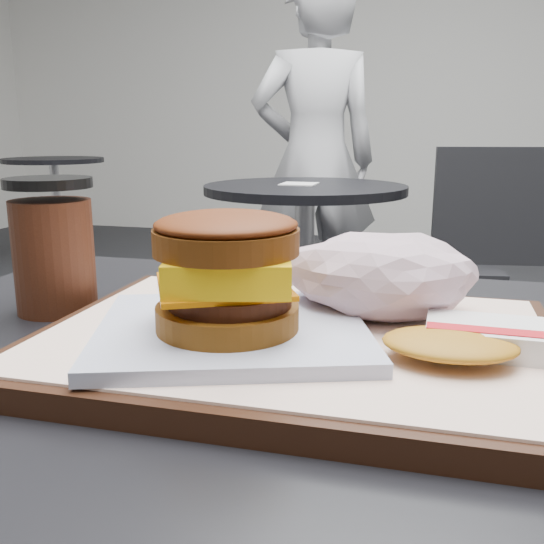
{
  "coord_description": "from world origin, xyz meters",
  "views": [
    {
      "loc": [
        0.08,
        -0.41,
        0.94
      ],
      "look_at": [
        -0.03,
        0.01,
        0.83
      ],
      "focal_mm": 40.0,
      "sensor_mm": 36.0,
      "label": 1
    }
  ],
  "objects_px": {
    "neighbor_chair": "(453,254)",
    "neighbor_table": "(304,242)",
    "coffee_cup": "(54,250)",
    "serving_tray": "(295,344)",
    "patron": "(315,161)",
    "breakfast_sandwich": "(229,287)",
    "hash_brown": "(475,340)",
    "crumpled_wrapper": "(380,274)"
  },
  "relations": [
    {
      "from": "hash_brown",
      "to": "patron",
      "type": "xyz_separation_m",
      "value": [
        -0.56,
        2.36,
        -0.0
      ]
    },
    {
      "from": "breakfast_sandwich",
      "to": "coffee_cup",
      "type": "xyz_separation_m",
      "value": [
        -0.2,
        0.09,
        -0.0
      ]
    },
    {
      "from": "crumpled_wrapper",
      "to": "patron",
      "type": "distance_m",
      "value": 2.33
    },
    {
      "from": "hash_brown",
      "to": "patron",
      "type": "bearing_deg",
      "value": 103.4
    },
    {
      "from": "coffee_cup",
      "to": "hash_brown",
      "type": "bearing_deg",
      "value": -11.75
    },
    {
      "from": "coffee_cup",
      "to": "neighbor_chair",
      "type": "xyz_separation_m",
      "value": [
        0.41,
        1.7,
        -0.32
      ]
    },
    {
      "from": "serving_tray",
      "to": "hash_brown",
      "type": "xyz_separation_m",
      "value": [
        0.13,
        -0.02,
        0.02
      ]
    },
    {
      "from": "breakfast_sandwich",
      "to": "patron",
      "type": "distance_m",
      "value": 2.4
    },
    {
      "from": "serving_tray",
      "to": "coffee_cup",
      "type": "height_order",
      "value": "coffee_cup"
    },
    {
      "from": "serving_tray",
      "to": "breakfast_sandwich",
      "type": "bearing_deg",
      "value": -141.72
    },
    {
      "from": "patron",
      "to": "neighbor_table",
      "type": "bearing_deg",
      "value": 76.89
    },
    {
      "from": "breakfast_sandwich",
      "to": "neighbor_table",
      "type": "relative_size",
      "value": 0.31
    },
    {
      "from": "hash_brown",
      "to": "neighbor_table",
      "type": "distance_m",
      "value": 1.74
    },
    {
      "from": "crumpled_wrapper",
      "to": "coffee_cup",
      "type": "height_order",
      "value": "coffee_cup"
    },
    {
      "from": "neighbor_chair",
      "to": "neighbor_table",
      "type": "bearing_deg",
      "value": -166.67
    },
    {
      "from": "breakfast_sandwich",
      "to": "crumpled_wrapper",
      "type": "distance_m",
      "value": 0.13
    },
    {
      "from": "patron",
      "to": "neighbor_chair",
      "type": "bearing_deg",
      "value": 115.17
    },
    {
      "from": "neighbor_chair",
      "to": "hash_brown",
      "type": "bearing_deg",
      "value": -91.5
    },
    {
      "from": "breakfast_sandwich",
      "to": "hash_brown",
      "type": "distance_m",
      "value": 0.17
    },
    {
      "from": "coffee_cup",
      "to": "neighbor_chair",
      "type": "distance_m",
      "value": 1.78
    },
    {
      "from": "serving_tray",
      "to": "crumpled_wrapper",
      "type": "bearing_deg",
      "value": 46.66
    },
    {
      "from": "neighbor_chair",
      "to": "patron",
      "type": "height_order",
      "value": "patron"
    },
    {
      "from": "neighbor_table",
      "to": "neighbor_chair",
      "type": "bearing_deg",
      "value": 13.33
    },
    {
      "from": "crumpled_wrapper",
      "to": "neighbor_chair",
      "type": "xyz_separation_m",
      "value": [
        0.12,
        1.7,
        -0.31
      ]
    },
    {
      "from": "hash_brown",
      "to": "coffee_cup",
      "type": "bearing_deg",
      "value": 168.25
    },
    {
      "from": "neighbor_chair",
      "to": "patron",
      "type": "distance_m",
      "value": 0.89
    },
    {
      "from": "neighbor_table",
      "to": "patron",
      "type": "height_order",
      "value": "patron"
    },
    {
      "from": "serving_tray",
      "to": "neighbor_table",
      "type": "bearing_deg",
      "value": 101.55
    },
    {
      "from": "serving_tray",
      "to": "coffee_cup",
      "type": "distance_m",
      "value": 0.25
    },
    {
      "from": "hash_brown",
      "to": "neighbor_table",
      "type": "bearing_deg",
      "value": 105.53
    },
    {
      "from": "serving_tray",
      "to": "hash_brown",
      "type": "bearing_deg",
      "value": -8.34
    },
    {
      "from": "hash_brown",
      "to": "crumpled_wrapper",
      "type": "xyz_separation_m",
      "value": [
        -0.07,
        0.08,
        0.02
      ]
    },
    {
      "from": "neighbor_table",
      "to": "patron",
      "type": "xyz_separation_m",
      "value": [
        -0.1,
        0.7,
        0.25
      ]
    },
    {
      "from": "neighbor_chair",
      "to": "coffee_cup",
      "type": "bearing_deg",
      "value": -103.66
    },
    {
      "from": "hash_brown",
      "to": "crumpled_wrapper",
      "type": "height_order",
      "value": "crumpled_wrapper"
    },
    {
      "from": "breakfast_sandwich",
      "to": "patron",
      "type": "bearing_deg",
      "value": 99.46
    },
    {
      "from": "coffee_cup",
      "to": "neighbor_table",
      "type": "bearing_deg",
      "value": 93.39
    },
    {
      "from": "coffee_cup",
      "to": "neighbor_chair",
      "type": "relative_size",
      "value": 0.14
    },
    {
      "from": "serving_tray",
      "to": "patron",
      "type": "height_order",
      "value": "patron"
    },
    {
      "from": "crumpled_wrapper",
      "to": "patron",
      "type": "relative_size",
      "value": 0.09
    },
    {
      "from": "crumpled_wrapper",
      "to": "neighbor_table",
      "type": "bearing_deg",
      "value": 103.9
    },
    {
      "from": "serving_tray",
      "to": "coffee_cup",
      "type": "relative_size",
      "value": 3.06
    }
  ]
}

